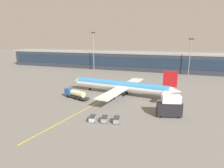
{
  "coord_description": "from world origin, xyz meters",
  "views": [
    {
      "loc": [
        27.04,
        -63.85,
        21.17
      ],
      "look_at": [
        2.54,
        2.97,
        4.5
      ],
      "focal_mm": 30.43,
      "sensor_mm": 36.0,
      "label": 1
    }
  ],
  "objects_px": {
    "fuel_tanker": "(75,94)",
    "baggage_cart_2": "(117,120)",
    "baggage_cart_0": "(93,118)",
    "baggage_cart_1": "(104,119)",
    "catering_lift": "(170,106)",
    "main_airliner": "(121,86)"
  },
  "relations": [
    {
      "from": "fuel_tanker",
      "to": "baggage_cart_2",
      "type": "height_order",
      "value": "fuel_tanker"
    },
    {
      "from": "baggage_cart_0",
      "to": "baggage_cart_2",
      "type": "relative_size",
      "value": 1.0
    },
    {
      "from": "baggage_cart_1",
      "to": "baggage_cart_2",
      "type": "bearing_deg",
      "value": 12.75
    },
    {
      "from": "baggage_cart_1",
      "to": "catering_lift",
      "type": "bearing_deg",
      "value": 31.43
    },
    {
      "from": "baggage_cart_2",
      "to": "baggage_cart_1",
      "type": "bearing_deg",
      "value": -167.25
    },
    {
      "from": "baggage_cart_0",
      "to": "catering_lift",
      "type": "bearing_deg",
      "value": 28.7
    },
    {
      "from": "fuel_tanker",
      "to": "catering_lift",
      "type": "relative_size",
      "value": 1.53
    },
    {
      "from": "baggage_cart_2",
      "to": "catering_lift",
      "type": "bearing_deg",
      "value": 35.22
    },
    {
      "from": "main_airliner",
      "to": "baggage_cart_2",
      "type": "height_order",
      "value": "main_airliner"
    },
    {
      "from": "main_airliner",
      "to": "fuel_tanker",
      "type": "height_order",
      "value": "main_airliner"
    },
    {
      "from": "main_airliner",
      "to": "fuel_tanker",
      "type": "relative_size",
      "value": 4.13
    },
    {
      "from": "baggage_cart_0",
      "to": "baggage_cart_2",
      "type": "height_order",
      "value": "same"
    },
    {
      "from": "baggage_cart_1",
      "to": "baggage_cart_2",
      "type": "height_order",
      "value": "same"
    },
    {
      "from": "main_airliner",
      "to": "baggage_cart_2",
      "type": "bearing_deg",
      "value": -74.62
    },
    {
      "from": "fuel_tanker",
      "to": "baggage_cart_1",
      "type": "height_order",
      "value": "fuel_tanker"
    },
    {
      "from": "fuel_tanker",
      "to": "catering_lift",
      "type": "height_order",
      "value": "catering_lift"
    },
    {
      "from": "main_airliner",
      "to": "baggage_cart_1",
      "type": "height_order",
      "value": "main_airliner"
    },
    {
      "from": "catering_lift",
      "to": "baggage_cart_1",
      "type": "relative_size",
      "value": 2.47
    },
    {
      "from": "fuel_tanker",
      "to": "catering_lift",
      "type": "distance_m",
      "value": 34.4
    },
    {
      "from": "fuel_tanker",
      "to": "baggage_cart_0",
      "type": "bearing_deg",
      "value": -47.38
    },
    {
      "from": "catering_lift",
      "to": "baggage_cart_1",
      "type": "xyz_separation_m",
      "value": [
        -15.78,
        -9.64,
        -2.28
      ]
    },
    {
      "from": "baggage_cart_1",
      "to": "fuel_tanker",
      "type": "bearing_deg",
      "value": 139.3
    }
  ]
}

